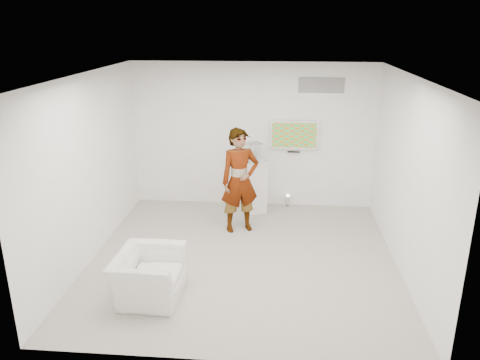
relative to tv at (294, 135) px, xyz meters
The scene contains 10 objects.
room 2.59m from the tv, 109.13° to the right, with size 5.01×5.01×3.00m.
tv is the anchor object (origin of this frame).
logo_decal 1.12m from the tv, ahead, with size 0.90×0.02×0.30m, color gray.
person 1.74m from the tv, 127.45° to the right, with size 0.71×0.47×1.95m, color white.
armchair 4.41m from the tv, 119.61° to the right, with size 1.02×0.89×0.66m, color white.
pedestal 1.34m from the tv, 157.60° to the right, with size 0.52×0.52×1.08m, color white.
floor_uplight 1.42m from the tv, 128.22° to the right, with size 0.18×0.18×0.28m, color white.
vitrine 0.92m from the tv, 157.60° to the right, with size 0.35×0.35×0.35m, color white.
console 0.95m from the tv, 157.60° to the right, with size 0.05×0.15×0.20m, color white.
wii_remote 1.37m from the tv, 127.45° to the right, with size 0.04×0.16×0.04m, color white.
Camera 1 is at (0.54, -6.94, 3.75)m, focal length 35.00 mm.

